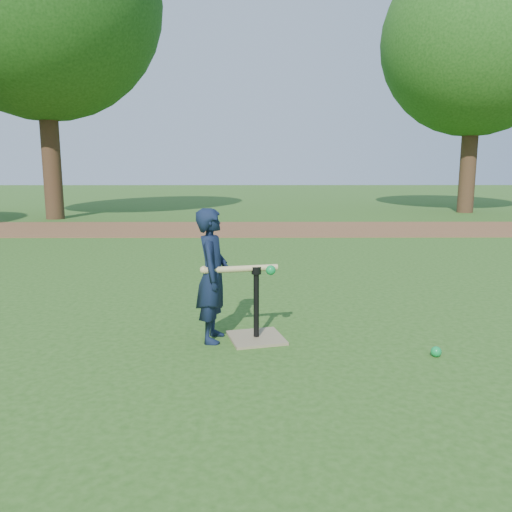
{
  "coord_description": "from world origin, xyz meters",
  "views": [
    {
      "loc": [
        -0.43,
        -4.15,
        1.4
      ],
      "look_at": [
        -0.39,
        0.11,
        0.65
      ],
      "focal_mm": 35.0,
      "sensor_mm": 36.0,
      "label": 1
    }
  ],
  "objects": [
    {
      "name": "ground",
      "position": [
        0.0,
        0.0,
        0.0
      ],
      "size": [
        80.0,
        80.0,
        0.0
      ],
      "primitive_type": "plane",
      "color": "#285116",
      "rests_on": "ground"
    },
    {
      "name": "dirt_strip",
      "position": [
        0.0,
        7.5,
        0.01
      ],
      "size": [
        24.0,
        3.0,
        0.01
      ],
      "primitive_type": "cube",
      "color": "brown",
      "rests_on": "ground"
    },
    {
      "name": "child",
      "position": [
        -0.74,
        -0.2,
        0.55
      ],
      "size": [
        0.29,
        0.42,
        1.09
      ],
      "primitive_type": "imported",
      "rotation": [
        0.0,
        0.0,
        1.5
      ],
      "color": "black",
      "rests_on": "ground"
    },
    {
      "name": "wiffle_ball_ground",
      "position": [
        0.96,
        -0.59,
        0.04
      ],
      "size": [
        0.08,
        0.08,
        0.08
      ],
      "primitive_type": "sphere",
      "color": "#0D913D",
      "rests_on": "ground"
    },
    {
      "name": "batting_tee",
      "position": [
        -0.39,
        -0.19,
        0.11
      ],
      "size": [
        0.52,
        0.52,
        0.61
      ],
      "color": "#8C7C59",
      "rests_on": "ground"
    },
    {
      "name": "swing_action",
      "position": [
        -0.49,
        -0.21,
        0.6
      ],
      "size": [
        0.63,
        0.19,
        0.08
      ],
      "color": "tan",
      "rests_on": "ground"
    },
    {
      "name": "tree_right",
      "position": [
        6.5,
        12.0,
        5.29
      ],
      "size": [
        5.8,
        5.8,
        8.21
      ],
      "color": "#382316",
      "rests_on": "ground"
    }
  ]
}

